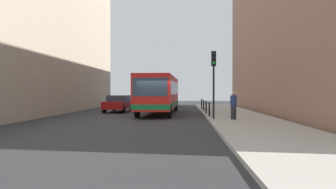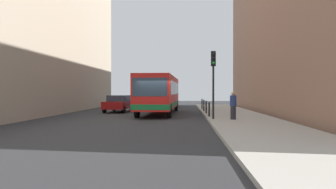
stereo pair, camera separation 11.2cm
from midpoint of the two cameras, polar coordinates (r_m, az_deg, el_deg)
name	(u,v)px [view 2 (the right image)]	position (r m, az deg, el deg)	size (l,w,h in m)	color
ground_plane	(157,119)	(20.14, -1.89, -4.59)	(80.00, 80.00, 0.00)	#2D2D30
sidewalk	(240,118)	(20.37, 13.46, -4.34)	(4.40, 40.00, 0.15)	#ADA89E
building_left	(20,19)	(28.07, -25.78, 12.63)	(7.00, 32.00, 15.42)	#B2A38C
building_right	(312,12)	(26.57, 25.35, 13.75)	(7.00, 32.00, 15.80)	#936B56
bus	(160,93)	(25.07, -1.43, 0.36)	(2.83, 11.09, 3.00)	red
car_beside_bus	(119,103)	(27.53, -9.06, -1.59)	(2.01, 4.47, 1.48)	maroon
car_behind_bus	(170,100)	(35.93, 0.46, -1.10)	(1.90, 4.42, 1.48)	navy
traffic_light	(213,72)	(18.74, 8.62, 4.22)	(0.28, 0.33, 4.10)	black
bollard_near	(209,109)	(20.63, 7.84, -2.74)	(0.11, 0.11, 0.95)	black
bollard_mid	(206,107)	(23.64, 7.27, -2.32)	(0.11, 0.11, 0.95)	black
bollard_far	(204,105)	(26.65, 6.82, -2.00)	(0.11, 0.11, 0.95)	black
bollard_farthest	(202,104)	(29.66, 6.47, -1.75)	(0.11, 0.11, 0.95)	black
pedestrian_near_signal	(233,106)	(18.56, 12.23, -2.04)	(0.38, 0.38, 1.65)	#26262D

